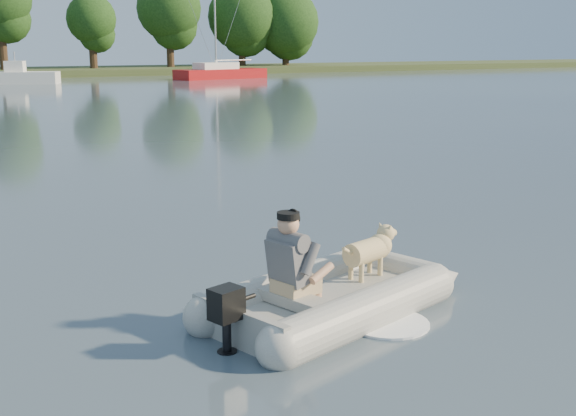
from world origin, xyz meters
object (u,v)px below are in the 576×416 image
dog (366,255)px  sailboat (220,73)px  man (290,258)px  dinghy (335,262)px  motorboat (18,69)px

dog → sailboat: bearing=51.4°
man → dog: (1.16, 0.38, -0.24)m
man → dog: man is taller
dinghy → sailboat: bearing=51.0°
man → dog: 1.25m
dinghy → motorboat: bearing=68.2°
dinghy → motorboat: (3.00, 47.97, 0.53)m
dinghy → man: size_ratio=4.54×
dinghy → man: (-0.62, -0.15, 0.17)m
motorboat → sailboat: size_ratio=0.52×
dog → man: bearing=180.0°
dinghy → motorboat: motorboat is taller
motorboat → sailboat: bearing=23.4°
dog → motorboat: motorboat is taller
dinghy → man: man is taller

